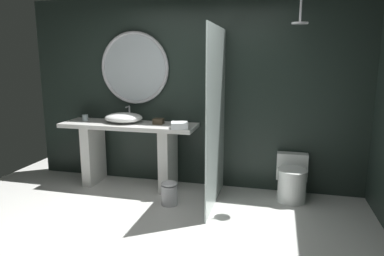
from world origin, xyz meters
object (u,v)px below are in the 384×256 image
(rain_shower_head, at_px, (300,19))
(waste_bin, at_px, (169,193))
(folded_hand_towel, at_px, (180,125))
(toilet, at_px, (292,180))
(vessel_sink, at_px, (124,118))
(tissue_box, at_px, (158,121))
(round_wall_mirror, at_px, (134,68))
(tumbler_cup, at_px, (85,118))

(rain_shower_head, height_order, waste_bin, rain_shower_head)
(waste_bin, height_order, folded_hand_towel, folded_hand_towel)
(folded_hand_towel, bearing_deg, toilet, 8.34)
(vessel_sink, relative_size, tissue_box, 4.04)
(vessel_sink, distance_m, toilet, 2.39)
(vessel_sink, height_order, round_wall_mirror, round_wall_mirror)
(folded_hand_towel, bearing_deg, tumbler_cup, 171.16)
(folded_hand_towel, bearing_deg, rain_shower_head, -0.98)
(vessel_sink, bearing_deg, folded_hand_towel, -13.39)
(tissue_box, bearing_deg, folded_hand_towel, -31.73)
(tissue_box, xyz_separation_m, rain_shower_head, (1.76, -0.25, 1.26))
(waste_bin, distance_m, folded_hand_towel, 0.85)
(tumbler_cup, distance_m, round_wall_mirror, 1.01)
(folded_hand_towel, bearing_deg, waste_bin, -97.61)
(vessel_sink, distance_m, rain_shower_head, 2.58)
(vessel_sink, relative_size, rain_shower_head, 1.50)
(round_wall_mirror, relative_size, folded_hand_towel, 4.77)
(toilet, bearing_deg, waste_bin, -159.99)
(folded_hand_towel, bearing_deg, tissue_box, 148.27)
(tissue_box, height_order, folded_hand_towel, folded_hand_towel)
(tissue_box, distance_m, toilet, 1.91)
(tissue_box, relative_size, rain_shower_head, 0.37)
(tumbler_cup, relative_size, rain_shower_head, 0.24)
(vessel_sink, xyz_separation_m, toilet, (2.29, 0.00, -0.70))
(toilet, distance_m, folded_hand_towel, 1.59)
(tumbler_cup, bearing_deg, toilet, -0.42)
(round_wall_mirror, relative_size, waste_bin, 3.38)
(vessel_sink, relative_size, waste_bin, 1.78)
(tumbler_cup, xyz_separation_m, rain_shower_head, (2.87, -0.25, 1.25))
(toilet, height_order, folded_hand_towel, folded_hand_towel)
(tumbler_cup, bearing_deg, rain_shower_head, -5.05)
(waste_bin, bearing_deg, rain_shower_head, 11.81)
(rain_shower_head, distance_m, toilet, 1.95)
(waste_bin, xyz_separation_m, folded_hand_towel, (0.04, 0.32, 0.79))
(round_wall_mirror, height_order, rain_shower_head, rain_shower_head)
(round_wall_mirror, height_order, toilet, round_wall_mirror)
(rain_shower_head, bearing_deg, tumbler_cup, 174.95)
(tissue_box, bearing_deg, vessel_sink, -177.91)
(rain_shower_head, xyz_separation_m, folded_hand_towel, (-1.40, 0.02, -1.26))
(tumbler_cup, height_order, waste_bin, tumbler_cup)
(tumbler_cup, xyz_separation_m, tissue_box, (1.12, -0.01, -0.01))
(vessel_sink, xyz_separation_m, rain_shower_head, (2.26, -0.23, 1.23))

